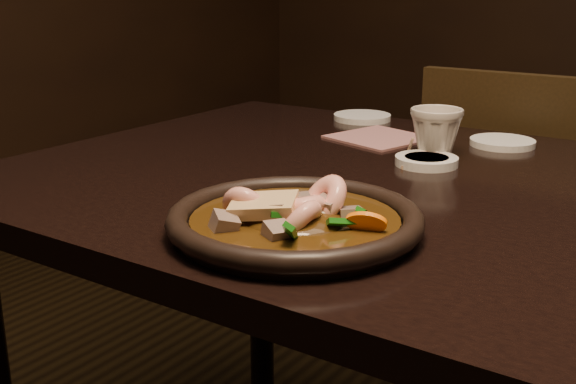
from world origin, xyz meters
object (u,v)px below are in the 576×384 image
Objects in this scene: chair at (520,246)px; tea_cup at (436,131)px; table at (518,255)px; plate at (295,221)px.

chair is 0.51m from tea_cup.
table is 1.85× the size of chair.
chair is 0.90m from plate.
chair reaches higher than table.
chair is 2.81× the size of plate.
tea_cup is (-0.20, 0.18, 0.12)m from table.
chair is 9.72× the size of tea_cup.
chair reaches higher than tea_cup.
plate is 0.45m from tea_cup.
plate is (-0.03, -0.85, 0.30)m from chair.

